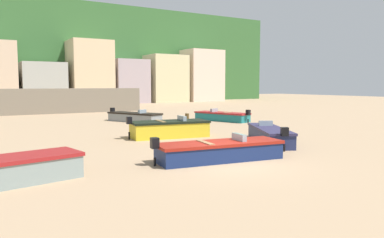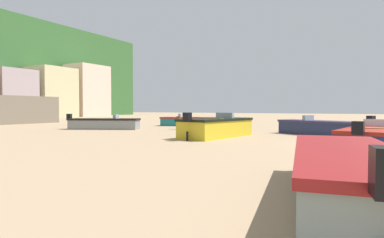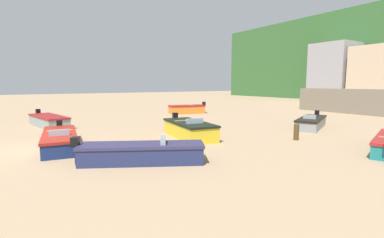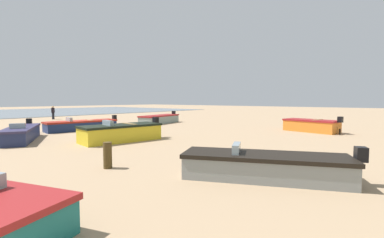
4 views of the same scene
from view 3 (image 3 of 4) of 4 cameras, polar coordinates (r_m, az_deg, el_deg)
The scene contains 11 objects.
ground_plane at distance 15.82m, azimuth -27.34°, elevation -5.34°, with size 160.00×160.00×0.00m, color tan.
harbor_pier at distance 34.58m, azimuth 32.35°, elevation 2.93°, with size 15.27×2.40×2.62m, color #736857.
townhouse_far_left at distance 56.73m, azimuth 26.93°, elevation 8.33°, with size 6.62×6.80×10.18m, color #949398.
townhouse_left at distance 52.59m, azimuth 33.42°, elevation 7.41°, with size 6.89×5.24×8.97m, color #CAAD8F.
boat_navy_0 at distance 11.69m, azimuth -10.11°, elevation -6.80°, with size 3.50×5.03×1.12m.
boat_orange_1 at distance 30.33m, azimuth -1.04°, elevation 1.99°, with size 2.26×4.15×1.22m.
boat_grey_2 at distance 22.26m, azimuth 22.98°, elevation -0.67°, with size 3.40×4.98×1.07m.
boat_navy_3 at distance 15.78m, azimuth -25.17°, elevation -3.81°, with size 5.55×2.23×1.07m.
boat_yellow_5 at distance 16.84m, azimuth -0.57°, elevation -2.11°, with size 4.85×2.38×1.27m.
boat_grey_6 at distance 23.62m, azimuth -27.00°, elevation -0.37°, with size 5.27×2.45×1.16m.
mooring_post_near_water at distance 17.17m, azimuth 20.35°, elevation -2.51°, with size 0.29×0.29×0.91m, color #49381B.
Camera 3 is at (15.44, -1.24, 3.22)m, focal length 26.37 mm.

